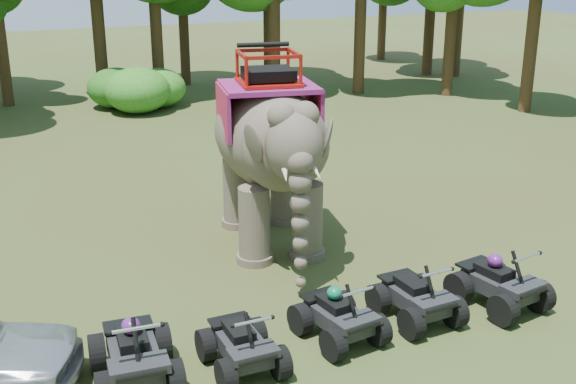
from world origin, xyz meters
name	(u,v)px	position (x,y,z in m)	size (l,w,h in m)	color
ground	(312,297)	(0.00, 0.00, 0.00)	(110.00, 110.00, 0.00)	#47381E
elephant	(270,148)	(0.41, 3.15, 2.33)	(2.44, 5.55, 4.66)	brown
atv_0	(134,346)	(-3.98, -1.58, 0.69)	(1.35, 1.85, 1.37)	black
atv_1	(242,337)	(-2.23, -1.88, 0.60)	(1.17, 1.61, 1.19)	black
atv_2	(339,309)	(-0.29, -1.68, 0.61)	(1.20, 1.64, 1.22)	black
atv_3	(417,290)	(1.40, -1.64, 0.62)	(1.23, 1.68, 1.25)	black
atv_4	(500,276)	(3.20, -1.85, 0.65)	(1.29, 1.77, 1.31)	black
tree_1	(183,20)	(4.62, 24.50, 3.30)	(4.62, 4.62, 6.60)	#195114
tree_3	(361,7)	(11.66, 18.75, 4.12)	(5.77, 5.77, 8.25)	#195114
tree_4	(452,16)	(15.29, 16.54, 3.74)	(5.23, 5.23, 7.48)	#195114
tree_5	(534,19)	(16.20, 12.09, 3.93)	(5.50, 5.50, 7.86)	#195114
tree_34	(155,8)	(2.53, 21.84, 4.15)	(5.82, 5.82, 8.31)	#195114
tree_37	(271,6)	(8.63, 22.50, 3.97)	(5.56, 5.56, 7.94)	#195114
tree_38	(460,3)	(18.98, 20.86, 3.96)	(5.54, 5.54, 7.92)	#195114
tree_40	(383,2)	(18.54, 28.01, 3.57)	(5.00, 5.00, 7.14)	#195114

